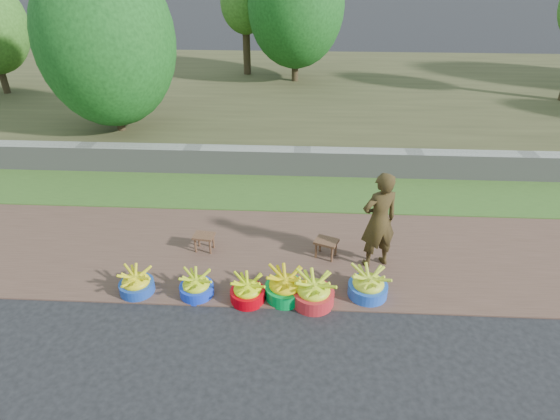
# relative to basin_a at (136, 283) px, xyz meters

# --- Properties ---
(ground_plane) EXTENTS (120.00, 120.00, 0.00)m
(ground_plane) POSITION_rel_basin_a_xyz_m (2.20, -0.24, -0.16)
(ground_plane) COLOR black
(ground_plane) RESTS_ON ground
(dirt_shoulder) EXTENTS (80.00, 2.50, 0.02)m
(dirt_shoulder) POSITION_rel_basin_a_xyz_m (2.20, 1.01, -0.15)
(dirt_shoulder) COLOR brown
(dirt_shoulder) RESTS_ON ground
(grass_verge) EXTENTS (80.00, 1.50, 0.04)m
(grass_verge) POSITION_rel_basin_a_xyz_m (2.20, 3.01, -0.14)
(grass_verge) COLOR #3C6323
(grass_verge) RESTS_ON ground
(retaining_wall) EXTENTS (80.00, 0.35, 0.55)m
(retaining_wall) POSITION_rel_basin_a_xyz_m (2.20, 3.86, 0.12)
(retaining_wall) COLOR gray
(retaining_wall) RESTS_ON ground
(earth_bank) EXTENTS (80.00, 10.00, 0.50)m
(earth_bank) POSITION_rel_basin_a_xyz_m (2.20, 8.76, 0.09)
(earth_bank) COLOR #424225
(earth_bank) RESTS_ON ground
(vegetation) EXTENTS (32.94, 7.34, 4.48)m
(vegetation) POSITION_rel_basin_a_xyz_m (1.01, 7.56, 2.40)
(vegetation) COLOR #342918
(vegetation) RESTS_ON earth_bank
(basin_a) EXTENTS (0.47, 0.47, 0.35)m
(basin_a) POSITION_rel_basin_a_xyz_m (0.00, 0.00, 0.00)
(basin_a) COLOR #1A41A6
(basin_a) RESTS_ON ground
(basin_b) EXTENTS (0.46, 0.46, 0.34)m
(basin_b) POSITION_rel_basin_a_xyz_m (0.83, -0.01, -0.00)
(basin_b) COLOR blue
(basin_b) RESTS_ON ground
(basin_c) EXTENTS (0.47, 0.47, 0.35)m
(basin_c) POSITION_rel_basin_a_xyz_m (1.53, -0.08, -0.00)
(basin_c) COLOR #C5000C
(basin_c) RESTS_ON ground
(basin_d) EXTENTS (0.54, 0.54, 0.41)m
(basin_d) POSITION_rel_basin_a_xyz_m (2.02, 0.01, 0.02)
(basin_d) COLOR #009238
(basin_d) RESTS_ON ground
(basin_e) EXTENTS (0.55, 0.55, 0.41)m
(basin_e) POSITION_rel_basin_a_xyz_m (2.40, -0.09, 0.03)
(basin_e) COLOR red
(basin_e) RESTS_ON ground
(basin_f) EXTENTS (0.53, 0.53, 0.40)m
(basin_f) POSITION_rel_basin_a_xyz_m (3.13, 0.10, 0.02)
(basin_f) COLOR blue
(basin_f) RESTS_ON ground
(stool_left) EXTENTS (0.34, 0.27, 0.27)m
(stool_left) POSITION_rel_basin_a_xyz_m (0.73, 1.03, 0.08)
(stool_left) COLOR brown
(stool_left) RESTS_ON dirt_shoulder
(stool_right) EXTENTS (0.40, 0.36, 0.29)m
(stool_right) POSITION_rel_basin_a_xyz_m (2.60, 0.95, 0.09)
(stool_right) COLOR brown
(stool_right) RESTS_ON dirt_shoulder
(vendor_woman) EXTENTS (0.63, 0.53, 1.49)m
(vendor_woman) POSITION_rel_basin_a_xyz_m (3.31, 0.81, 0.61)
(vendor_woman) COLOR black
(vendor_woman) RESTS_ON dirt_shoulder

